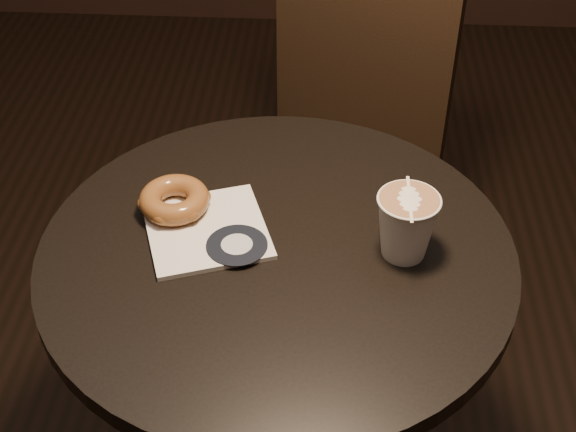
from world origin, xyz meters
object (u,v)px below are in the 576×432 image
Objects in this scene: cafe_table at (278,338)px; doughnut at (174,200)px; chair at (346,139)px; pastry_bag at (207,230)px; latte_cup at (406,226)px.

doughnut is at bearing 156.50° from cafe_table.
chair reaches higher than pastry_bag.
doughnut is (-0.05, 0.04, 0.02)m from pastry_bag.
latte_cup reaches higher than cafe_table.
chair is 0.63m from pastry_bag.
chair is at bearing 62.13° from doughnut.
chair is 0.64m from latte_cup.
latte_cup is (0.18, -0.00, 0.25)m from cafe_table.
doughnut is 1.08× the size of latte_cup.
chair is at bearing 49.94° from pastry_bag.
latte_cup is at bearing -62.51° from chair.
cafe_table is 0.59m from chair.
cafe_table is at bearing -23.50° from doughnut.
chair is 5.69× the size of pastry_bag.
doughnut is (-0.16, 0.07, 0.22)m from cafe_table.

